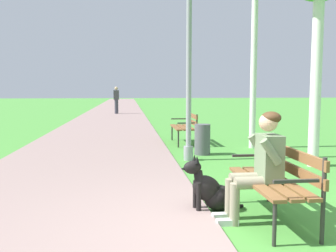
{
  "coord_description": "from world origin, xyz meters",
  "views": [
    {
      "loc": [
        -1.19,
        -3.54,
        1.5
      ],
      "look_at": [
        -0.54,
        2.46,
        0.9
      ],
      "focal_mm": 39.87,
      "sensor_mm": 36.0,
      "label": 1
    }
  ],
  "objects": [
    {
      "name": "dog_black",
      "position": [
        -0.19,
        0.85,
        0.26
      ],
      "size": [
        0.83,
        0.34,
        0.71
      ],
      "color": "black",
      "rests_on": "ground"
    },
    {
      "name": "lamp_post_near",
      "position": [
        0.08,
        4.15,
        2.46
      ],
      "size": [
        0.24,
        0.24,
        4.76
      ],
      "color": "gray",
      "rests_on": "ground"
    },
    {
      "name": "paved_path",
      "position": [
        -2.03,
        24.0,
        0.02
      ],
      "size": [
        3.62,
        60.0,
        0.04
      ],
      "primitive_type": "cube",
      "color": "gray",
      "rests_on": "ground"
    },
    {
      "name": "ground_plane",
      "position": [
        0.0,
        0.0,
        0.0
      ],
      "size": [
        120.0,
        120.0,
        0.0
      ],
      "primitive_type": "plane",
      "color": "#478E38"
    },
    {
      "name": "park_bench_mid",
      "position": [
        0.4,
        6.59,
        0.51
      ],
      "size": [
        0.55,
        1.5,
        0.85
      ],
      "color": "brown",
      "rests_on": "ground"
    },
    {
      "name": "person_seated_on_near_bench",
      "position": [
        0.28,
        0.45,
        0.68
      ],
      "size": [
        0.74,
        0.49,
        1.25
      ],
      "color": "gray",
      "rests_on": "ground"
    },
    {
      "name": "litter_bin",
      "position": [
        0.5,
        4.79,
        0.35
      ],
      "size": [
        0.36,
        0.36,
        0.7
      ],
      "primitive_type": "cylinder",
      "color": "#515156",
      "rests_on": "ground"
    },
    {
      "name": "park_bench_near",
      "position": [
        0.49,
        0.46,
        0.51
      ],
      "size": [
        0.55,
        1.5,
        0.85
      ],
      "color": "brown",
      "rests_on": "ground"
    },
    {
      "name": "pedestrian_distant",
      "position": [
        -1.86,
        18.96,
        0.84
      ],
      "size": [
        0.32,
        0.22,
        1.65
      ],
      "color": "#383842",
      "rests_on": "ground"
    }
  ]
}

